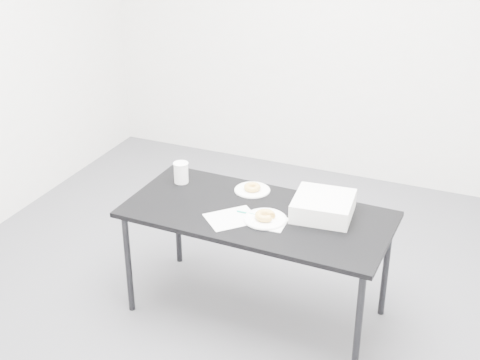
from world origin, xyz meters
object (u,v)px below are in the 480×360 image
at_px(donut_near, 265,216).
at_px(plate_near, 265,219).
at_px(donut_far, 252,187).
at_px(plate_far, 252,190).
at_px(table, 257,220).
at_px(scorecard, 232,218).
at_px(bakery_box, 323,206).
at_px(coffee_cup, 181,173).
at_px(pen, 247,213).

bearing_deg(donut_near, plate_near, 0.00).
distance_m(plate_near, donut_far, 0.37).
bearing_deg(plate_far, donut_far, 180.00).
bearing_deg(plate_near, table, 138.43).
relative_size(scorecard, donut_far, 2.68).
height_order(donut_near, bakery_box, bakery_box).
bearing_deg(table, plate_far, 119.50).
height_order(donut_far, coffee_cup, coffee_cup).
bearing_deg(table, donut_near, -40.00).
bearing_deg(table, bakery_box, 20.73).
xyz_separation_m(plate_far, bakery_box, (0.48, -0.12, 0.05)).
distance_m(scorecard, plate_near, 0.19).
xyz_separation_m(donut_far, coffee_cup, (-0.45, -0.07, 0.04)).
xyz_separation_m(plate_far, coffee_cup, (-0.45, -0.07, 0.06)).
distance_m(plate_near, plate_far, 0.37).
relative_size(table, donut_near, 13.47).
bearing_deg(donut_far, table, -62.07).
xyz_separation_m(scorecard, coffee_cup, (-0.47, 0.30, 0.07)).
bearing_deg(pen, bakery_box, 23.07).
distance_m(table, coffee_cup, 0.61).
height_order(donut_near, coffee_cup, coffee_cup).
bearing_deg(plate_far, bakery_box, -14.02).
height_order(scorecard, plate_near, plate_near).
distance_m(plate_far, bakery_box, 0.50).
bearing_deg(plate_far, coffee_cup, -171.58).
distance_m(table, plate_near, 0.11).
bearing_deg(donut_far, scorecard, -86.44).
relative_size(donut_near, plate_far, 0.53).
bearing_deg(scorecard, bakery_box, 71.44).
xyz_separation_m(donut_far, bakery_box, (0.48, -0.12, 0.03)).
distance_m(plate_far, donut_far, 0.02).
height_order(plate_far, donut_far, donut_far).
bearing_deg(coffee_cup, table, -16.93).
relative_size(plate_near, plate_far, 1.12).
xyz_separation_m(table, plate_near, (0.07, -0.07, 0.06)).
bearing_deg(plate_near, donut_near, 0.00).
distance_m(table, plate_far, 0.28).
bearing_deg(pen, donut_near, -10.67).
relative_size(scorecard, bakery_box, 0.84).
relative_size(plate_near, donut_far, 2.39).
xyz_separation_m(scorecard, donut_near, (0.18, 0.06, 0.03)).
relative_size(plate_near, bakery_box, 0.75).
distance_m(scorecard, plate_far, 0.36).
height_order(scorecard, donut_near, donut_near).
bearing_deg(coffee_cup, donut_far, 8.42).
bearing_deg(pen, scorecard, -127.94).
distance_m(scorecard, donut_near, 0.19).
bearing_deg(bakery_box, table, -166.44).
bearing_deg(plate_far, scorecard, -86.44).
bearing_deg(donut_far, donut_near, -56.71).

